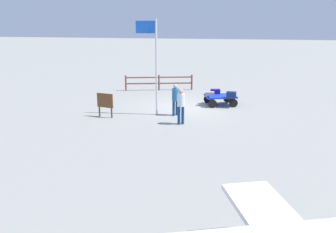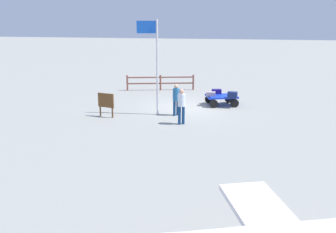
# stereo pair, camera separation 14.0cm
# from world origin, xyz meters

# --- Properties ---
(ground_plane) EXTENTS (120.00, 120.00, 0.00)m
(ground_plane) POSITION_xyz_m (0.00, 0.00, 0.00)
(ground_plane) COLOR gray
(luggage_cart) EXTENTS (2.00, 1.74, 0.58)m
(luggage_cart) POSITION_xyz_m (-1.97, -0.91, 0.43)
(luggage_cart) COLOR #1536CD
(luggage_cart) RESTS_ON ground
(suitcase_maroon) EXTENTS (0.59, 0.40, 0.27)m
(suitcase_maroon) POSITION_xyz_m (-1.68, -1.36, 0.71)
(suitcase_maroon) COLOR navy
(suitcase_maroon) RESTS_ON luggage_cart
(suitcase_dark) EXTENTS (0.55, 0.39, 0.24)m
(suitcase_dark) POSITION_xyz_m (-1.38, -0.66, 0.70)
(suitcase_dark) COLOR gray
(suitcase_dark) RESTS_ON luggage_cart
(suitcase_grey) EXTENTS (0.57, 0.41, 0.35)m
(suitcase_grey) POSITION_xyz_m (-2.60, -0.36, 0.75)
(suitcase_grey) COLOR navy
(suitcase_grey) RESTS_ON luggage_cart
(worker_lead) EXTENTS (0.49, 0.49, 1.65)m
(worker_lead) POSITION_xyz_m (0.29, 1.75, 0.96)
(worker_lead) COLOR navy
(worker_lead) RESTS_ON ground
(worker_trailing) EXTENTS (0.50, 0.50, 1.72)m
(worker_trailing) POSITION_xyz_m (-0.20, 3.31, 1.03)
(worker_trailing) COLOR navy
(worker_trailing) RESTS_ON ground
(flagpole) EXTENTS (1.07, 0.21, 4.92)m
(flagpole) POSITION_xyz_m (1.42, 1.75, 3.01)
(flagpole) COLOR silver
(flagpole) RESTS_ON ground
(signboard) EXTENTS (0.90, 0.29, 1.25)m
(signboard) POSITION_xyz_m (3.79, 2.65, 0.79)
(signboard) COLOR #4C3319
(signboard) RESTS_ON ground
(wooden_fence) EXTENTS (4.60, 1.13, 1.07)m
(wooden_fence) POSITION_xyz_m (2.33, -4.66, 0.62)
(wooden_fence) COLOR brown
(wooden_fence) RESTS_ON ground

